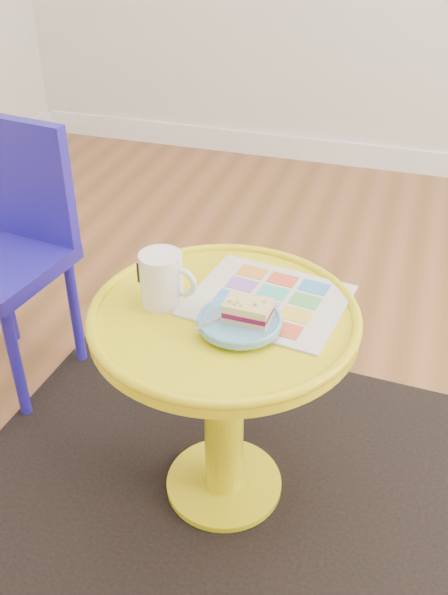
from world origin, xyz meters
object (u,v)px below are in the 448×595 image
(newspaper, at_px, (268,300))
(mug, at_px, (163,278))
(plate, at_px, (240,322))
(side_table, at_px, (224,369))
(chair, at_px, (8,240))

(newspaper, relative_size, mug, 2.48)
(newspaper, distance_m, plate, 0.12)
(side_table, bearing_deg, chair, 157.89)
(newspaper, bearing_deg, side_table, -129.05)
(side_table, height_order, mug, mug)
(chair, relative_size, mug, 5.94)
(chair, bearing_deg, side_table, -14.20)
(side_table, bearing_deg, mug, -179.78)
(mug, bearing_deg, chair, 161.73)
(chair, distance_m, plate, 0.85)
(mug, relative_size, plate, 0.76)
(newspaper, bearing_deg, mug, -153.14)
(side_table, distance_m, newspaper, 0.19)
(side_table, distance_m, chair, 0.79)
(chair, bearing_deg, mug, -18.62)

